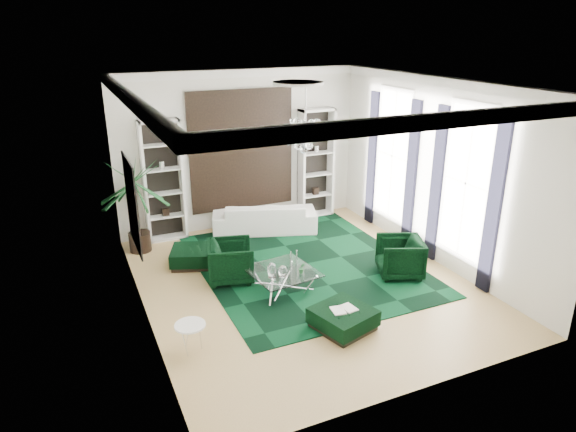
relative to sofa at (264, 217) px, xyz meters
name	(u,v)px	position (x,y,z in m)	size (l,w,h in m)	color
floor	(303,283)	(-0.32, -2.83, -0.37)	(6.00, 7.00, 0.02)	tan
ceiling	(306,82)	(-0.32, -2.83, 3.45)	(6.00, 7.00, 0.02)	white
wall_back	(241,150)	(-0.32, 0.68, 1.54)	(6.00, 0.02, 3.80)	silver
wall_front	(427,267)	(-0.32, -6.34, 1.54)	(6.00, 0.02, 3.80)	silver
wall_left	(136,213)	(-3.33, -2.83, 1.54)	(0.02, 7.00, 3.80)	silver
wall_right	(436,172)	(2.69, -2.83, 1.54)	(0.02, 7.00, 3.80)	silver
crown_molding	(305,89)	(-0.32, -2.83, 3.34)	(6.00, 7.00, 0.18)	white
ceiling_medallion	(298,83)	(-0.32, -2.53, 3.41)	(0.90, 0.90, 0.05)	white
tapestry	(242,150)	(-0.32, 0.63, 1.54)	(2.50, 0.06, 2.80)	black
shelving_left	(163,181)	(-2.27, 0.48, 1.04)	(0.90, 0.38, 2.80)	white
shelving_right	(316,164)	(1.63, 0.48, 1.04)	(0.90, 0.38, 2.80)	white
painting	(133,204)	(-3.29, -2.23, 1.49)	(0.04, 1.30, 1.60)	black
window_near	(466,183)	(2.67, -3.73, 1.54)	(0.03, 1.10, 2.90)	white
curtain_near_a	(494,208)	(2.64, -4.51, 1.29)	(0.07, 0.30, 3.25)	black
curtain_near_b	(436,185)	(2.64, -2.95, 1.29)	(0.07, 0.30, 3.25)	black
window_far	(393,156)	(2.67, -1.33, 1.54)	(0.03, 1.10, 2.90)	white
curtain_far_a	(411,175)	(2.64, -2.11, 1.29)	(0.07, 0.30, 3.25)	black
curtain_far_b	(372,159)	(2.64, -0.55, 1.29)	(0.07, 0.30, 3.25)	black
rug	(305,264)	(0.06, -2.13, -0.35)	(4.20, 5.00, 0.02)	black
sofa	(264,217)	(0.00, 0.00, 0.00)	(2.48, 0.97, 0.72)	white
armchair_left	(231,261)	(-1.56, -2.14, 0.04)	(0.85, 0.88, 0.80)	black
armchair_right	(400,257)	(1.58, -3.32, 0.03)	(0.84, 0.86, 0.79)	black
coffee_table	(282,280)	(-0.81, -2.94, -0.16)	(1.16, 1.16, 0.40)	white
ottoman_side	(192,257)	(-2.10, -1.16, -0.18)	(0.81, 0.81, 0.36)	black
ottoman_front	(343,319)	(-0.43, -4.56, -0.19)	(0.88, 0.88, 0.35)	black
book	(343,309)	(-0.43, -4.56, 0.01)	(0.42, 0.28, 0.03)	white
side_table	(191,338)	(-2.87, -4.15, -0.13)	(0.47, 0.47, 0.46)	white
palm	(135,195)	(-2.97, 0.02, 0.94)	(1.63, 1.63, 2.60)	#1C5729
chandelier	(305,135)	(-0.18, -2.57, 2.49)	(0.84, 0.84, 0.76)	white
table_plant	(302,268)	(-0.52, -3.18, 0.15)	(0.12, 0.10, 0.22)	#1C5729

